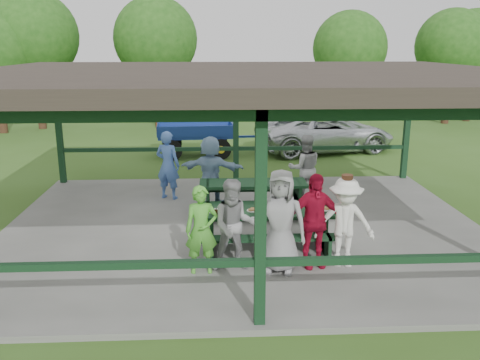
{
  "coord_description": "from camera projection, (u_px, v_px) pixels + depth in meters",
  "views": [
    {
      "loc": [
        -0.58,
        -10.04,
        3.83
      ],
      "look_at": [
        -0.09,
        -0.3,
        1.2
      ],
      "focal_mm": 38.0,
      "sensor_mm": 36.0,
      "label": 1
    }
  ],
  "objects": [
    {
      "name": "tree_far_right",
      "position": [
        474.0,
        46.0,
        25.0
      ],
      "size": [
        3.52,
        3.52,
        5.51
      ],
      "color": "#372116",
      "rests_on": "ground"
    },
    {
      "name": "spectator_lblue",
      "position": [
        211.0,
        170.0,
        12.01
      ],
      "size": [
        1.6,
        0.83,
        1.65
      ],
      "primitive_type": "imported",
      "rotation": [
        0.0,
        0.0,
        2.91
      ],
      "color": "#7B9DBF",
      "rests_on": "concrete_slab"
    },
    {
      "name": "table_setting",
      "position": [
        264.0,
        208.0,
        9.36
      ],
      "size": [
        2.34,
        0.45,
        0.1
      ],
      "color": "white",
      "rests_on": "picnic_table_near"
    },
    {
      "name": "tree_left",
      "position": [
        156.0,
        39.0,
        23.15
      ],
      "size": [
        3.8,
        3.8,
        5.94
      ],
      "color": "#372116",
      "rests_on": "ground"
    },
    {
      "name": "pickup_truck",
      "position": [
        325.0,
        132.0,
        18.48
      ],
      "size": [
        5.37,
        3.33,
        1.39
      ],
      "primitive_type": "imported",
      "rotation": [
        0.0,
        0.0,
        1.79
      ],
      "color": "silver",
      "rests_on": "ground"
    },
    {
      "name": "tree_mid",
      "position": [
        350.0,
        48.0,
        23.47
      ],
      "size": [
        3.41,
        3.41,
        5.33
      ],
      "color": "#372116",
      "rests_on": "ground"
    },
    {
      "name": "picnic_table_near",
      "position": [
        267.0,
        225.0,
        9.42
      ],
      "size": [
        2.43,
        1.39,
        0.75
      ],
      "color": "black",
      "rests_on": "concrete_slab"
    },
    {
      "name": "pavilion_structure",
      "position": [
        244.0,
        78.0,
        9.88
      ],
      "size": [
        10.6,
        8.6,
        3.24
      ],
      "color": "black",
      "rests_on": "concrete_slab"
    },
    {
      "name": "spectator_grey",
      "position": [
        305.0,
        168.0,
        12.2
      ],
      "size": [
        0.83,
        0.66,
        1.65
      ],
      "primitive_type": "imported",
      "rotation": [
        0.0,
        0.0,
        3.18
      ],
      "color": "gray",
      "rests_on": "concrete_slab"
    },
    {
      "name": "ground",
      "position": [
        244.0,
        231.0,
        10.71
      ],
      "size": [
        90.0,
        90.0,
        0.0
      ],
      "primitive_type": "plane",
      "color": "#35591B",
      "rests_on": "ground"
    },
    {
      "name": "tree_far_left",
      "position": [
        33.0,
        36.0,
        22.52
      ],
      "size": [
        3.92,
        3.92,
        6.13
      ],
      "color": "#372116",
      "rests_on": "ground"
    },
    {
      "name": "picnic_table_far",
      "position": [
        253.0,
        194.0,
        11.34
      ],
      "size": [
        2.38,
        1.39,
        0.75
      ],
      "color": "black",
      "rests_on": "concrete_slab"
    },
    {
      "name": "tree_right",
      "position": [
        452.0,
        46.0,
        24.2
      ],
      "size": [
        3.5,
        3.5,
        5.47
      ],
      "color": "#372116",
      "rests_on": "ground"
    },
    {
      "name": "contestant_red",
      "position": [
        314.0,
        221.0,
        8.6
      ],
      "size": [
        1.02,
        0.57,
        1.65
      ],
      "primitive_type": "imported",
      "rotation": [
        0.0,
        0.0,
        0.18
      ],
      "color": "#A40D2A",
      "rests_on": "concrete_slab"
    },
    {
      "name": "contestant_grey_mid",
      "position": [
        280.0,
        221.0,
        8.41
      ],
      "size": [
        0.98,
        0.77,
        1.76
      ],
      "primitive_type": "imported",
      "rotation": [
        0.0,
        0.0,
        -0.28
      ],
      "color": "gray",
      "rests_on": "concrete_slab"
    },
    {
      "name": "contestant_white_fedora",
      "position": [
        345.0,
        222.0,
        8.63
      ],
      "size": [
        1.08,
        0.72,
        1.62
      ],
      "rotation": [
        0.0,
        0.0,
        -0.15
      ],
      "color": "white",
      "rests_on": "concrete_slab"
    },
    {
      "name": "concrete_slab",
      "position": [
        244.0,
        229.0,
        10.69
      ],
      "size": [
        10.0,
        8.0,
        0.1
      ],
      "primitive_type": "cube",
      "color": "#62625E",
      "rests_on": "ground"
    },
    {
      "name": "contestant_grey_left",
      "position": [
        235.0,
        225.0,
        8.46
      ],
      "size": [
        0.81,
        0.65,
        1.58
      ],
      "primitive_type": "imported",
      "rotation": [
        0.0,
        0.0,
        0.06
      ],
      "color": "#969698",
      "rests_on": "concrete_slab"
    },
    {
      "name": "farm_trailer",
      "position": [
        196.0,
        138.0,
        17.75
      ],
      "size": [
        3.56,
        1.72,
        1.24
      ],
      "rotation": [
        0.0,
        0.0,
        0.07
      ],
      "color": "navy",
      "rests_on": "ground"
    },
    {
      "name": "spectator_blue",
      "position": [
        168.0,
        165.0,
        12.43
      ],
      "size": [
        0.73,
        0.62,
        1.69
      ],
      "primitive_type": "imported",
      "rotation": [
        0.0,
        0.0,
        2.74
      ],
      "color": "#456AB5",
      "rests_on": "concrete_slab"
    },
    {
      "name": "contestant_green",
      "position": [
        202.0,
        230.0,
        8.38
      ],
      "size": [
        0.56,
        0.38,
        1.49
      ],
      "primitive_type": "imported",
      "rotation": [
        0.0,
        0.0,
        0.05
      ],
      "color": "green",
      "rests_on": "concrete_slab"
    }
  ]
}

